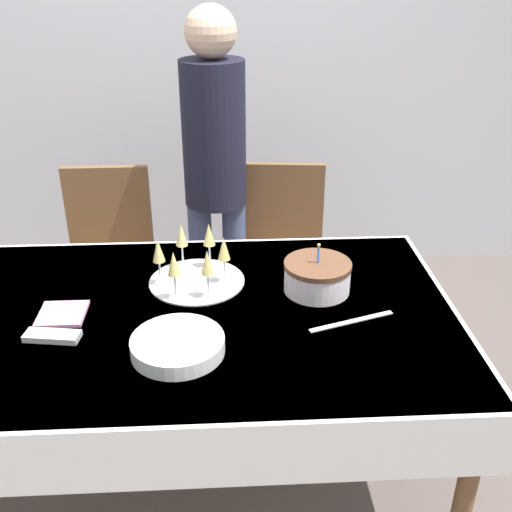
{
  "coord_description": "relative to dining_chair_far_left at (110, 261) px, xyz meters",
  "views": [
    {
      "loc": [
        0.15,
        -1.69,
        1.83
      ],
      "look_at": [
        0.25,
        0.16,
        0.88
      ],
      "focal_mm": 42.0,
      "sensor_mm": 36.0,
      "label": 1
    }
  ],
  "objects": [
    {
      "name": "napkin_pile",
      "position": [
        0.01,
        -0.87,
        0.25
      ],
      "size": [
        0.15,
        0.15,
        0.01
      ],
      "color": "pink",
      "rests_on": "dining_table"
    },
    {
      "name": "plate_stack_main",
      "position": [
        0.41,
        -1.09,
        0.27
      ],
      "size": [
        0.28,
        0.28,
        0.05
      ],
      "color": "white",
      "rests_on": "dining_table"
    },
    {
      "name": "person_standing",
      "position": [
        0.51,
        0.02,
        0.48
      ],
      "size": [
        0.28,
        0.28,
        1.65
      ],
      "color": "#3F4C72",
      "rests_on": "ground_plane"
    },
    {
      "name": "dining_chair_far_left",
      "position": [
        0.0,
        0.0,
        0.0
      ],
      "size": [
        0.42,
        0.42,
        0.95
      ],
      "color": "brown",
      "rests_on": "ground_plane"
    },
    {
      "name": "birthday_cake",
      "position": [
        0.87,
        -0.75,
        0.3
      ],
      "size": [
        0.23,
        0.23,
        0.18
      ],
      "color": "white",
      "rests_on": "dining_table"
    },
    {
      "name": "ground_plane",
      "position": [
        0.4,
        -0.87,
        -0.52
      ],
      "size": [
        12.0,
        12.0,
        0.0
      ],
      "primitive_type": "plane",
      "color": "#564C47"
    },
    {
      "name": "fork_pile",
      "position": [
        0.01,
        -1.0,
        0.26
      ],
      "size": [
        0.18,
        0.08,
        0.02
      ],
      "color": "silver",
      "rests_on": "dining_table"
    },
    {
      "name": "dining_table",
      "position": [
        0.4,
        -0.87,
        0.15
      ],
      "size": [
        1.82,
        1.09,
        0.76
      ],
      "color": "white",
      "rests_on": "ground_plane"
    },
    {
      "name": "champagne_tray",
      "position": [
        0.44,
        -0.67,
        0.32
      ],
      "size": [
        0.34,
        0.34,
        0.18
      ],
      "color": "silver",
      "rests_on": "dining_table"
    },
    {
      "name": "cake_knife",
      "position": [
        0.95,
        -0.96,
        0.25
      ],
      "size": [
        0.29,
        0.11,
        0.0
      ],
      "color": "silver",
      "rests_on": "dining_table"
    },
    {
      "name": "wall_back",
      "position": [
        0.4,
        0.97,
        0.83
      ],
      "size": [
        8.0,
        0.05,
        2.7
      ],
      "color": "silver",
      "rests_on": "ground_plane"
    },
    {
      "name": "dining_chair_far_right",
      "position": [
        0.82,
        -0.0,
        0.0
      ],
      "size": [
        0.46,
        0.46,
        0.95
      ],
      "color": "brown",
      "rests_on": "ground_plane"
    }
  ]
}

